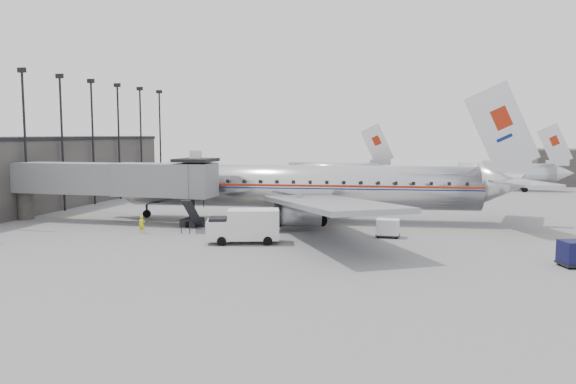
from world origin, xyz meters
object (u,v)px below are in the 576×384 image
Objects in this scene: baggage_cart_white at (388,228)px; ramp_worker at (142,224)px; airliner at (309,187)px; service_van at (244,226)px.

ramp_worker reaches higher than baggage_cart_white.
baggage_cart_white is (8.17, -7.09, -2.62)m from airliner.
airliner is 16.62m from ramp_worker.
baggage_cart_white is 21.20m from ramp_worker.
airliner is 11.12m from baggage_cart_white.
service_van is 3.85× the size of ramp_worker.
service_van is 10.25m from ramp_worker.
airliner is 12.75m from service_van.
service_van is (-2.77, -12.28, -2.02)m from airliner.
ramp_worker is (-12.80, -10.26, -2.64)m from airliner.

